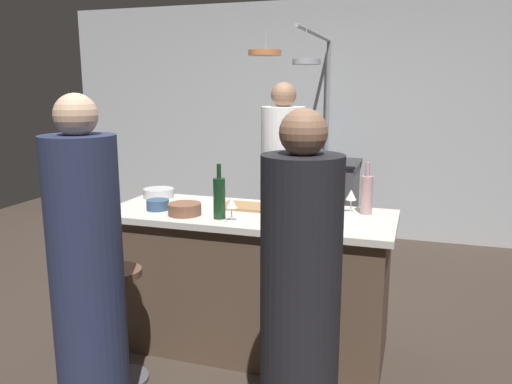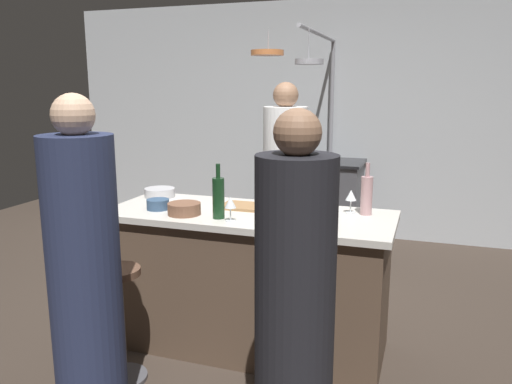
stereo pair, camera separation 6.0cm
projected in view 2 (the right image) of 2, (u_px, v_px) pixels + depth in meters
ground_plane at (249, 344)px, 3.36m from camera, size 9.00×9.00×0.00m
back_wall at (334, 120)px, 5.73m from camera, size 6.40×0.16×2.60m
kitchen_island at (248, 280)px, 3.27m from camera, size 1.80×0.72×0.90m
stove_range at (324, 201)px, 5.54m from camera, size 0.80×0.64×0.89m
chef at (285, 194)px, 4.24m from camera, size 0.36×0.36×1.71m
bar_stool_right at (304, 350)px, 2.54m from camera, size 0.28×0.28×0.68m
guest_right at (295, 314)px, 2.13m from camera, size 0.34×0.34×1.59m
bar_stool_left at (120, 319)px, 2.89m from camera, size 0.28×0.28×0.68m
guest_left at (85, 278)px, 2.46m from camera, size 0.35×0.35×1.64m
overhead_pot_rack at (308, 87)px, 4.80m from camera, size 0.61×1.54×2.17m
potted_plant at (107, 230)px, 4.95m from camera, size 0.36×0.36×0.52m
cutting_board at (246, 206)px, 3.29m from camera, size 0.32×0.22×0.02m
pepper_mill at (271, 201)px, 3.01m from camera, size 0.05×0.05×0.21m
wine_bottle_white at (324, 208)px, 2.77m from camera, size 0.07×0.07×0.31m
wine_bottle_red at (218, 197)px, 3.01m from camera, size 0.07×0.07×0.33m
wine_bottle_green at (312, 198)px, 3.04m from camera, size 0.07×0.07×0.31m
wine_bottle_rose at (367, 195)px, 3.10m from camera, size 0.07×0.07×0.32m
wine_glass_near_left_guest at (351, 196)px, 3.14m from camera, size 0.07×0.07×0.15m
wine_glass_by_chef at (230, 204)px, 2.94m from camera, size 0.07×0.07×0.15m
mixing_bowl_blue at (158, 204)px, 3.25m from camera, size 0.14×0.14×0.07m
mixing_bowl_steel at (160, 193)px, 3.61m from camera, size 0.21×0.21×0.06m
mixing_bowl_wooden at (184, 209)px, 3.12m from camera, size 0.20×0.20×0.07m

